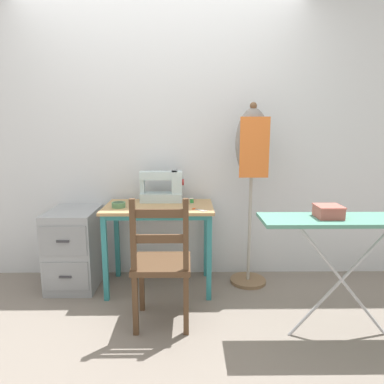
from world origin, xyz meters
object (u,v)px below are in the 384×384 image
object	(u,v)px
sewing_machine	(164,188)
wooden_chair	(162,265)
fabric_bowl	(119,205)
storage_box	(328,211)
filing_cabinet	(75,248)
thread_spool_near_machine	(187,203)
ironing_board	(346,225)
scissors	(197,209)
dress_form	(252,156)
thread_spool_mid_table	(192,201)

from	to	relation	value
sewing_machine	wooden_chair	world-z (taller)	sewing_machine
fabric_bowl	storage_box	distance (m)	1.61
fabric_bowl	filing_cabinet	bearing A→B (deg)	163.90
thread_spool_near_machine	ironing_board	distance (m)	1.27
scissors	wooden_chair	size ratio (longest dim) A/B	0.13
filing_cabinet	dress_form	bearing A→B (deg)	0.98
filing_cabinet	ironing_board	xyz separation A→B (m)	(2.01, -0.79, 0.43)
thread_spool_near_machine	ironing_board	size ratio (longest dim) A/B	0.03
sewing_machine	thread_spool_near_machine	world-z (taller)	sewing_machine
thread_spool_near_machine	scissors	bearing A→B (deg)	-65.98
sewing_machine	filing_cabinet	size ratio (longest dim) A/B	0.56
fabric_bowl	ironing_board	world-z (taller)	ironing_board
wooden_chair	storage_box	xyz separation A→B (m)	(1.08, -0.14, 0.41)
wooden_chair	filing_cabinet	xyz separation A→B (m)	(-0.81, 0.64, -0.10)
dress_form	ironing_board	xyz separation A→B (m)	(0.47, -0.81, -0.38)
thread_spool_near_machine	wooden_chair	xyz separation A→B (m)	(-0.17, -0.61, -0.31)
thread_spool_near_machine	filing_cabinet	xyz separation A→B (m)	(-0.99, 0.03, -0.41)
dress_form	scissors	bearing A→B (deg)	-152.88
storage_box	dress_form	bearing A→B (deg)	113.73
thread_spool_near_machine	filing_cabinet	size ratio (longest dim) A/B	0.05
ironing_board	storage_box	xyz separation A→B (m)	(-0.12, 0.01, 0.09)
dress_form	sewing_machine	bearing A→B (deg)	174.66
scissors	thread_spool_mid_table	distance (m)	0.25
storage_box	thread_spool_near_machine	bearing A→B (deg)	140.52
ironing_board	storage_box	world-z (taller)	storage_box
scissors	thread_spool_near_machine	bearing A→B (deg)	114.02
sewing_machine	filing_cabinet	xyz separation A→B (m)	(-0.78, -0.10, -0.52)
thread_spool_mid_table	dress_form	world-z (taller)	dress_form
dress_form	ironing_board	size ratio (longest dim) A/B	1.46
scissors	ironing_board	world-z (taller)	ironing_board
scissors	thread_spool_near_machine	size ratio (longest dim) A/B	3.98
ironing_board	dress_form	bearing A→B (deg)	119.91
scissors	ironing_board	xyz separation A→B (m)	(0.94, -0.57, 0.03)
filing_cabinet	thread_spool_mid_table	bearing A→B (deg)	1.82
thread_spool_near_machine	ironing_board	world-z (taller)	ironing_board
wooden_chair	dress_form	world-z (taller)	dress_form
thread_spool_mid_table	wooden_chair	distance (m)	0.77
thread_spool_mid_table	wooden_chair	bearing A→B (deg)	-107.91
scissors	storage_box	bearing A→B (deg)	-34.18
filing_cabinet	dress_form	distance (m)	1.74
scissors	sewing_machine	bearing A→B (deg)	132.83
thread_spool_near_machine	thread_spool_mid_table	xyz separation A→B (m)	(0.04, 0.06, 0.01)
fabric_bowl	wooden_chair	distance (m)	0.72
fabric_bowl	thread_spool_near_machine	bearing A→B (deg)	9.67
fabric_bowl	filing_cabinet	xyz separation A→B (m)	(-0.43, 0.12, -0.42)
scissors	wooden_chair	bearing A→B (deg)	-121.44
thread_spool_mid_table	ironing_board	distance (m)	1.28
wooden_chair	fabric_bowl	bearing A→B (deg)	127.19
thread_spool_mid_table	dress_form	xyz separation A→B (m)	(0.51, -0.01, 0.39)
fabric_bowl	wooden_chair	world-z (taller)	wooden_chair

